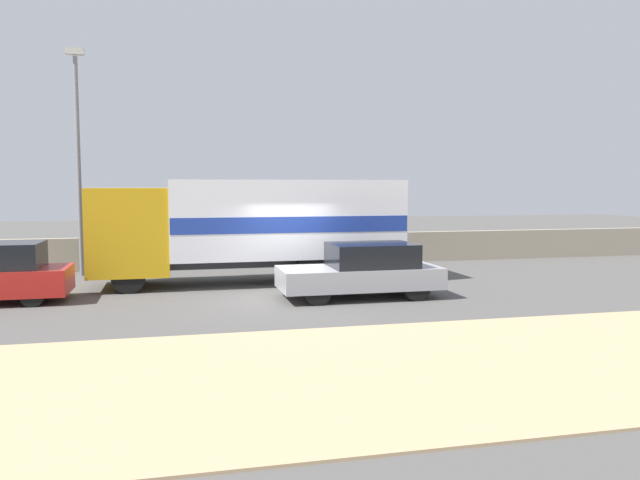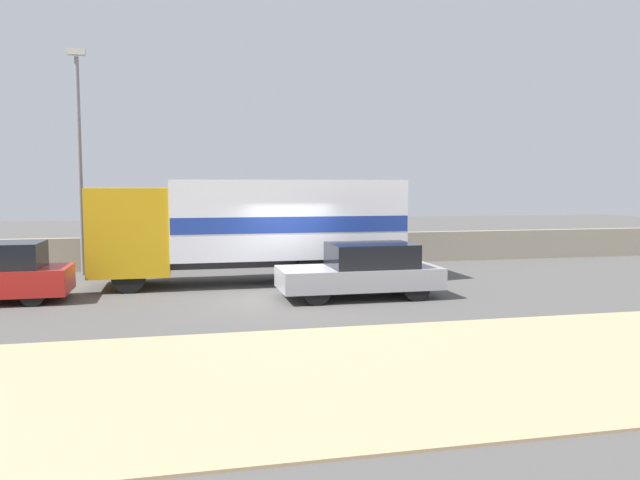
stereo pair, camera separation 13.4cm
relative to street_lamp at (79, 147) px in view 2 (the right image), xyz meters
name	(u,v)px [view 2 (the right image)]	position (x,y,z in m)	size (l,w,h in m)	color
ground_plane	(299,297)	(6.22, -5.53, -4.24)	(80.00, 80.00, 0.00)	#514F4C
dirt_shoulder_foreground	(381,370)	(6.22, -12.43, -4.22)	(60.00, 6.06, 0.04)	tan
stone_wall_backdrop	(265,250)	(6.22, 1.08, -3.66)	(60.00, 0.35, 1.16)	gray
street_lamp	(79,147)	(0.00, 0.00, 0.00)	(0.56, 0.28, 7.37)	slate
box_truck	(255,224)	(5.38, -2.91, -2.43)	(9.24, 2.44, 3.14)	gold
car_hatchback	(363,270)	(7.85, -6.04, -3.51)	(4.25, 1.78, 1.45)	#9E9EA3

